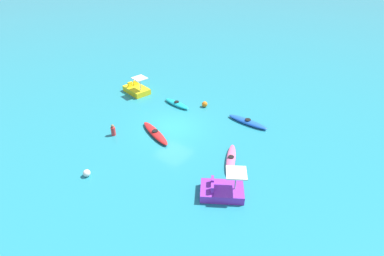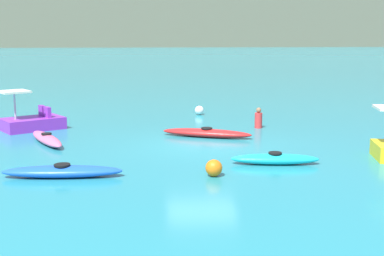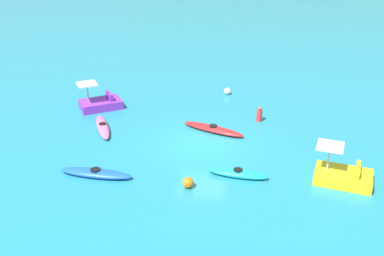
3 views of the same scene
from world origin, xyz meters
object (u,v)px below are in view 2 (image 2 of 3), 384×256
at_px(kayak_cyan, 275,159).
at_px(person_near_shore, 258,119).
at_px(buoy_orange, 214,168).
at_px(kayak_pink, 47,139).
at_px(kayak_red, 207,133).
at_px(pedal_boat_purple, 32,122).
at_px(kayak_blue, 62,171).
at_px(buoy_white, 199,110).

bearing_deg(kayak_cyan, person_near_shore, 83.89).
relative_size(buoy_orange, person_near_shore, 0.54).
xyz_separation_m(kayak_pink, person_near_shore, (8.34, 2.64, 0.22)).
bearing_deg(kayak_pink, kayak_red, 7.41).
height_order(pedal_boat_purple, buoy_orange, pedal_boat_purple).
bearing_deg(kayak_red, buoy_orange, -93.08).
distance_m(kayak_blue, buoy_white, 12.24).
xyz_separation_m(kayak_red, buoy_white, (0.15, 5.79, 0.06)).
distance_m(kayak_cyan, buoy_orange, 2.38).
height_order(kayak_pink, buoy_white, buoy_white).
distance_m(kayak_blue, pedal_boat_purple, 8.06).
distance_m(kayak_blue, buoy_orange, 4.22).
height_order(kayak_blue, kayak_red, same).
relative_size(pedal_boat_purple, buoy_orange, 5.92).
bearing_deg(buoy_orange, pedal_boat_purple, 131.36).
xyz_separation_m(kayak_pink, buoy_orange, (5.65, -4.92, 0.08)).
distance_m(kayak_cyan, buoy_white, 10.33).
height_order(kayak_cyan, buoy_orange, buoy_orange).
distance_m(buoy_white, buoy_orange, 11.49).
xyz_separation_m(kayak_pink, kayak_cyan, (7.66, -3.65, 0.00)).
bearing_deg(buoy_orange, kayak_blue, 177.65).
height_order(kayak_red, buoy_white, buoy_white).
distance_m(kayak_blue, kayak_red, 7.14).
relative_size(kayak_cyan, buoy_orange, 5.75).
bearing_deg(person_near_shore, kayak_cyan, -96.11).
height_order(kayak_pink, pedal_boat_purple, pedal_boat_purple).
bearing_deg(person_near_shore, kayak_blue, -133.06).
xyz_separation_m(kayak_pink, pedal_boat_purple, (-1.20, 2.86, 0.17)).
relative_size(kayak_pink, buoy_white, 6.98).
bearing_deg(kayak_pink, kayak_blue, -73.19).
relative_size(kayak_pink, buoy_orange, 6.52).
xyz_separation_m(kayak_cyan, buoy_white, (-1.56, 10.21, 0.06)).
height_order(kayak_red, buoy_orange, buoy_orange).
height_order(buoy_orange, person_near_shore, person_near_shore).
xyz_separation_m(kayak_cyan, buoy_orange, (-2.01, -1.27, 0.08)).
xyz_separation_m(kayak_red, person_near_shore, (2.38, 1.86, 0.22)).
bearing_deg(buoy_white, kayak_red, -91.48).
bearing_deg(buoy_white, kayak_blue, -112.45).
xyz_separation_m(buoy_white, person_near_shore, (2.23, -3.92, 0.16)).
height_order(kayak_blue, kayak_cyan, same).
distance_m(kayak_pink, buoy_white, 8.96).
relative_size(kayak_blue, kayak_pink, 1.08).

